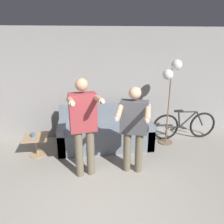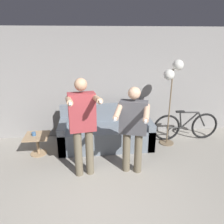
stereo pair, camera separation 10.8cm
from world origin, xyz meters
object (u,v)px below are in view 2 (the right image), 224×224
Objects in this scene: person_left at (83,122)px; couch at (106,133)px; bicycle at (186,126)px; person_right at (133,125)px; side_table at (37,140)px; floor_lamp at (173,79)px; cat at (84,101)px; cup at (34,134)px.

couch is at bearing 58.70° from person_left.
person_left is at bearing -154.01° from bicycle.
person_right is 2.03m from bicycle.
floor_lamp is at bearing 3.25° from side_table.
side_table is 0.31× the size of bicycle.
bicycle is at bearing 2.27° from couch.
cat is (-0.86, 1.44, 0.04)m from person_right.
cat is at bearing 167.82° from floor_lamp.
person_right is 2.14m from cup.
floor_lamp is (1.44, -0.08, 1.24)m from couch.
couch is 1.33m from person_right.
side_table is (-0.99, 0.86, -0.71)m from person_left.
couch is 1.90m from floor_lamp.
side_table is at bearing 172.53° from person_right.
couch is 1.94m from bicycle.
cat reaches higher than side_table.
bicycle is at bearing 54.59° from person_right.
person_right is at bearing -70.69° from couch.
bicycle is at bearing 5.34° from side_table.
person_right is at bearing -7.87° from person_left.
cat is 0.23× the size of floor_lamp.
person_right reaches higher than cup.
person_left reaches higher than side_table.
cat reaches higher than cup.
cat is at bearing 30.20° from side_table.
cup is (-1.05, 0.86, -0.56)m from person_left.
couch is at bearing 9.34° from side_table.
floor_lamp is 3.15m from cup.
cat is 0.89× the size of side_table.
side_table is (-1.47, -0.24, 0.02)m from couch.
side_table is at bearing 131.22° from person_left.
cat is 0.27× the size of bicycle.
couch is at bearing -35.30° from cat.
person_left is 1.49m from side_table.
cup is at bearing 173.20° from person_right.
cat reaches higher than couch.
bicycle is (3.46, 0.32, -0.13)m from cup.
couch is at bearing 9.05° from cup.
person_right is at bearing -59.08° from cat.
person_left is 2.77m from bicycle.
floor_lamp reaches higher than couch.
cat is 1.30m from cup.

